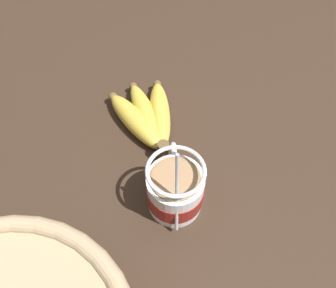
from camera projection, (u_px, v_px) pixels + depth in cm
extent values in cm
cube|color=#332319|center=(178.00, 180.00, 56.18)|extent=(136.23, 136.23, 3.12)
cylinder|color=silver|center=(175.00, 191.00, 48.92)|extent=(8.40, 8.40, 7.51)
cylinder|color=maroon|center=(175.00, 193.00, 49.21)|extent=(8.60, 8.60, 3.40)
torus|color=silver|center=(174.00, 159.00, 51.07)|extent=(5.56, 0.90, 5.56)
cylinder|color=#997551|center=(176.00, 178.00, 45.82)|extent=(7.20, 7.20, 0.40)
torus|color=silver|center=(176.00, 171.00, 44.12)|extent=(8.40, 8.40, 0.60)
cylinder|color=#B2B2B7|center=(177.00, 196.00, 43.12)|extent=(3.95, 0.50, 14.32)
ellipsoid|color=#B2B2B7|center=(175.00, 207.00, 49.87)|extent=(3.00, 2.00, 0.80)
cylinder|color=brown|center=(163.00, 149.00, 54.82)|extent=(2.00, 2.00, 3.00)
ellipsoid|color=gold|center=(160.00, 113.00, 60.71)|extent=(15.78, 4.42, 3.67)
sphere|color=brown|center=(157.00, 84.00, 65.33)|extent=(1.65, 1.65, 1.65)
ellipsoid|color=gold|center=(146.00, 115.00, 60.60)|extent=(16.47, 8.61, 3.54)
sphere|color=brown|center=(133.00, 86.00, 65.08)|extent=(1.59, 1.59, 1.59)
ellipsoid|color=gold|center=(135.00, 121.00, 59.50)|extent=(14.77, 12.01, 3.90)
sphere|color=brown|center=(113.00, 97.00, 63.12)|extent=(1.76, 1.76, 1.76)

